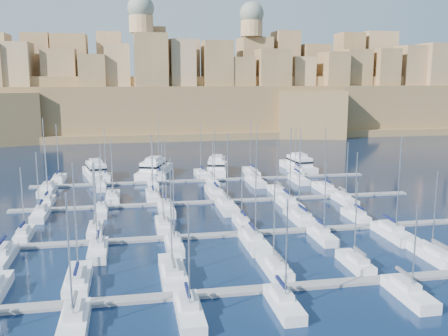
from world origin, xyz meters
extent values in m
plane|color=black|center=(0.00, 0.00, 0.00)|extent=(600.00, 600.00, 0.00)
cube|color=slate|center=(0.00, -34.00, 0.20)|extent=(84.00, 2.00, 0.40)
cube|color=slate|center=(0.00, -12.00, 0.20)|extent=(84.00, 2.00, 0.40)
cube|color=slate|center=(0.00, 10.00, 0.20)|extent=(84.00, 2.00, 0.40)
cube|color=slate|center=(0.00, 32.00, 0.20)|extent=(84.00, 2.00, 0.40)
cube|color=white|center=(-25.19, -28.01, 0.55)|extent=(2.99, 9.98, 1.70)
cube|color=silver|center=(-25.19, -29.01, 1.75)|extent=(2.09, 4.49, 0.70)
cylinder|color=#9EA0A8|center=(-25.19, -27.51, 8.50)|extent=(0.18, 0.18, 14.20)
cube|color=#0E143E|center=(-25.19, -29.51, 2.80)|extent=(0.35, 3.99, 0.35)
cube|color=white|center=(-13.30, -27.73, 0.56)|extent=(3.16, 10.55, 1.73)
cube|color=silver|center=(-13.30, -28.78, 1.78)|extent=(2.21, 4.75, 0.70)
cylinder|color=#9EA0A8|center=(-13.30, -27.20, 8.59)|extent=(0.18, 0.18, 14.32)
cube|color=#595B60|center=(-13.30, -29.31, 2.83)|extent=(0.35, 4.22, 0.35)
cube|color=white|center=(0.37, -28.36, 0.53)|extent=(2.78, 9.27, 1.66)
cube|color=silver|center=(0.37, -29.29, 1.71)|extent=(1.95, 4.17, 0.70)
cylinder|color=#9EA0A8|center=(0.37, -27.90, 7.11)|extent=(0.18, 0.18, 11.49)
cube|color=#595B60|center=(0.37, -29.75, 2.76)|extent=(0.35, 3.71, 0.35)
cube|color=white|center=(11.76, -28.93, 0.50)|extent=(2.44, 8.13, 1.61)
cube|color=silver|center=(11.76, -29.75, 1.66)|extent=(1.71, 3.66, 0.70)
cylinder|color=#9EA0A8|center=(11.76, -28.53, 6.64)|extent=(0.18, 0.18, 10.66)
cube|color=#595B60|center=(11.76, -30.15, 2.71)|extent=(0.35, 3.25, 0.35)
cube|color=white|center=(24.17, -28.25, 0.54)|extent=(2.85, 9.49, 1.67)
cube|color=silver|center=(24.17, -29.20, 1.72)|extent=(1.99, 4.27, 0.70)
cylinder|color=#9EA0A8|center=(24.17, -27.78, 7.11)|extent=(0.18, 0.18, 11.48)
cube|color=#595B60|center=(24.17, -29.68, 2.77)|extent=(0.35, 3.80, 0.35)
cube|color=white|center=(-24.54, -39.75, 0.54)|extent=(2.85, 9.49, 1.67)
cube|color=silver|center=(-24.54, -38.80, 1.72)|extent=(1.99, 4.27, 0.70)
cylinder|color=#9EA0A8|center=(-24.54, -40.22, 8.09)|extent=(0.18, 0.18, 13.43)
cube|color=#595B60|center=(-24.54, -38.32, 2.77)|extent=(0.35, 3.80, 0.35)
cube|color=white|center=(-12.51, -39.54, 0.53)|extent=(2.72, 9.07, 1.65)
cube|color=silver|center=(-12.51, -38.63, 1.70)|extent=(1.91, 4.08, 0.70)
cylinder|color=#9EA0A8|center=(-12.51, -39.99, 7.19)|extent=(0.18, 0.18, 11.67)
cube|color=#0E143E|center=(-12.51, -38.18, 2.75)|extent=(0.35, 3.63, 0.35)
cube|color=white|center=(-1.72, -39.30, 0.51)|extent=(2.58, 8.59, 1.63)
cube|color=silver|center=(-1.72, -38.44, 1.68)|extent=(1.80, 3.87, 0.70)
cylinder|color=#9EA0A8|center=(-1.72, -39.73, 7.14)|extent=(0.18, 0.18, 11.63)
cube|color=#0E143E|center=(-1.72, -38.01, 2.73)|extent=(0.35, 3.44, 0.35)
cube|color=white|center=(13.66, -39.47, 0.52)|extent=(2.68, 8.93, 1.65)
cube|color=silver|center=(13.66, -38.57, 1.70)|extent=(1.88, 4.02, 0.70)
cylinder|color=#9EA0A8|center=(13.66, -39.91, 6.47)|extent=(0.18, 0.18, 10.24)
cube|color=#595B60|center=(13.66, -38.13, 2.75)|extent=(0.35, 3.57, 0.35)
cube|color=white|center=(-35.60, -7.22, 0.49)|extent=(2.27, 7.57, 1.58)
cube|color=silver|center=(-35.60, -7.97, 1.63)|extent=(1.59, 3.41, 0.70)
cylinder|color=#9EA0A8|center=(-35.60, -6.84, 6.47)|extent=(0.18, 0.18, 10.39)
cube|color=#0E143E|center=(-35.60, -8.35, 2.68)|extent=(0.35, 3.03, 0.35)
cube|color=white|center=(-24.40, -7.03, 0.50)|extent=(2.38, 7.93, 1.60)
cube|color=silver|center=(-24.40, -7.83, 1.65)|extent=(1.67, 3.57, 0.70)
cylinder|color=#9EA0A8|center=(-24.40, -6.64, 6.64)|extent=(0.18, 0.18, 10.69)
cube|color=#595B60|center=(-24.40, -8.22, 2.70)|extent=(0.35, 3.17, 0.35)
cube|color=white|center=(-13.00, -6.63, 0.52)|extent=(2.62, 8.73, 1.64)
cube|color=silver|center=(-13.00, -7.51, 1.69)|extent=(1.83, 3.93, 0.70)
cylinder|color=#9EA0A8|center=(-13.00, -6.20, 8.14)|extent=(0.18, 0.18, 13.60)
cube|color=#595B60|center=(-13.00, -7.94, 2.74)|extent=(0.35, 3.49, 0.35)
cube|color=white|center=(0.68, -7.30, 0.48)|extent=(2.22, 7.40, 1.57)
cube|color=silver|center=(0.68, -8.04, 1.62)|extent=(1.55, 3.33, 0.70)
cylinder|color=#9EA0A8|center=(0.68, -6.93, 5.95)|extent=(0.18, 0.18, 9.36)
cube|color=#0E143E|center=(0.68, -8.41, 2.67)|extent=(0.35, 2.96, 0.35)
cube|color=white|center=(11.78, -5.85, 0.56)|extent=(3.09, 10.31, 1.72)
cube|color=silver|center=(11.78, -6.88, 1.77)|extent=(2.16, 4.64, 0.70)
cylinder|color=#9EA0A8|center=(11.78, -5.33, 8.59)|extent=(0.18, 0.18, 14.36)
cube|color=#0E143E|center=(11.78, -7.39, 2.82)|extent=(0.35, 4.12, 0.35)
cube|color=white|center=(22.22, -6.97, 0.50)|extent=(2.42, 8.06, 1.60)
cube|color=silver|center=(22.22, -7.78, 1.65)|extent=(1.69, 3.63, 0.70)
cylinder|color=#9EA0A8|center=(22.22, -6.57, 6.88)|extent=(0.18, 0.18, 11.15)
cube|color=#0E143E|center=(22.22, -8.18, 2.70)|extent=(0.35, 3.22, 0.35)
cube|color=white|center=(-36.74, -18.18, 0.56)|extent=(3.11, 10.37, 1.72)
cube|color=silver|center=(-36.74, -17.15, 1.77)|extent=(2.18, 4.67, 0.70)
cube|color=#0E143E|center=(-36.74, -16.63, 2.82)|extent=(0.35, 4.15, 0.35)
cube|color=white|center=(-23.38, -17.50, 0.53)|extent=(2.70, 9.00, 1.65)
cube|color=silver|center=(-23.38, -16.60, 1.70)|extent=(1.89, 4.05, 0.70)
cylinder|color=#9EA0A8|center=(-23.38, -17.95, 7.62)|extent=(0.18, 0.18, 12.55)
cube|color=#0E143E|center=(-23.38, -16.15, 2.75)|extent=(0.35, 3.60, 0.35)
cube|color=white|center=(-12.15, -17.13, 0.51)|extent=(2.48, 8.26, 1.61)
cube|color=silver|center=(-12.15, -16.31, 1.66)|extent=(1.74, 3.72, 0.70)
cylinder|color=#9EA0A8|center=(-12.15, -17.54, 6.96)|extent=(0.18, 0.18, 11.29)
cube|color=#595B60|center=(-12.15, -15.89, 2.71)|extent=(0.35, 3.31, 0.35)
cube|color=white|center=(0.22, -18.01, 0.55)|extent=(3.01, 10.03, 1.70)
cube|color=silver|center=(0.22, -17.01, 1.75)|extent=(2.11, 4.51, 0.70)
cylinder|color=#9EA0A8|center=(0.22, -18.52, 7.61)|extent=(0.18, 0.18, 12.42)
cube|color=#0E143E|center=(0.22, -16.51, 2.80)|extent=(0.35, 4.01, 0.35)
cube|color=white|center=(11.74, -17.07, 0.50)|extent=(2.44, 8.15, 1.61)
cube|color=silver|center=(11.74, -16.26, 1.66)|extent=(1.71, 3.67, 0.70)
cylinder|color=#9EA0A8|center=(11.74, -17.48, 7.10)|extent=(0.18, 0.18, 11.58)
cube|color=#0E143E|center=(11.74, -15.85, 2.71)|extent=(0.35, 3.26, 0.35)
cube|color=white|center=(23.64, -18.15, 0.56)|extent=(3.09, 10.31, 1.72)
cube|color=silver|center=(23.64, -17.12, 1.77)|extent=(2.16, 4.64, 0.70)
cylinder|color=#9EA0A8|center=(23.64, -18.67, 9.07)|extent=(0.18, 0.18, 15.30)
cube|color=#0E143E|center=(23.64, -16.61, 2.82)|extent=(0.35, 4.12, 0.35)
cube|color=white|center=(-35.20, 14.71, 0.49)|extent=(2.23, 7.42, 1.57)
cube|color=silver|center=(-35.20, 13.97, 1.62)|extent=(1.56, 3.34, 0.70)
cylinder|color=#9EA0A8|center=(-35.20, 15.08, 7.02)|extent=(0.18, 0.18, 11.49)
cube|color=#0E143E|center=(-35.20, 13.60, 2.67)|extent=(0.35, 2.97, 0.35)
cube|color=white|center=(-22.19, 15.72, 0.54)|extent=(2.83, 9.44, 1.67)
cube|color=silver|center=(-22.19, 14.78, 1.72)|extent=(1.98, 4.25, 0.70)
cylinder|color=#9EA0A8|center=(-22.19, 16.19, 7.18)|extent=(0.18, 0.18, 11.62)
cube|color=#595B60|center=(-22.19, 14.30, 2.77)|extent=(0.35, 3.78, 0.35)
cube|color=white|center=(-13.80, 15.70, 0.54)|extent=(2.82, 9.40, 1.67)
cube|color=silver|center=(-13.80, 14.76, 1.72)|extent=(1.97, 4.23, 0.70)
cylinder|color=#9EA0A8|center=(-13.80, 16.17, 7.77)|extent=(0.18, 0.18, 12.79)
cube|color=#0E143E|center=(-13.80, 14.29, 2.77)|extent=(0.35, 3.76, 0.35)
cube|color=white|center=(-0.13, 16.25, 0.56)|extent=(3.15, 10.49, 1.72)
cube|color=silver|center=(-0.13, 15.20, 1.77)|extent=(2.20, 4.72, 0.70)
cylinder|color=#9EA0A8|center=(-0.13, 16.77, 7.99)|extent=(0.18, 0.18, 13.12)
cube|color=#0E143E|center=(-0.13, 14.67, 2.82)|extent=(0.35, 4.20, 0.35)
cube|color=white|center=(13.85, 15.13, 0.51)|extent=(2.48, 8.25, 1.61)
cube|color=silver|center=(13.85, 14.30, 1.66)|extent=(1.73, 3.71, 0.70)
cylinder|color=#9EA0A8|center=(13.85, 15.54, 6.82)|extent=(0.18, 0.18, 11.01)
cube|color=#595B60|center=(13.85, 13.89, 2.71)|extent=(0.35, 3.30, 0.35)
cube|color=white|center=(25.30, 15.70, 0.54)|extent=(2.82, 9.41, 1.67)
cube|color=silver|center=(25.30, 14.76, 1.72)|extent=(1.98, 4.23, 0.70)
cylinder|color=#9EA0A8|center=(25.30, 16.17, 8.13)|extent=(0.18, 0.18, 13.53)
cube|color=#0E143E|center=(25.30, 14.29, 2.77)|extent=(0.35, 3.76, 0.35)
cube|color=white|center=(-35.07, 4.66, 0.52)|extent=(2.61, 8.69, 1.63)
cube|color=silver|center=(-35.07, 5.53, 1.68)|extent=(1.82, 3.91, 0.70)
cylinder|color=#9EA0A8|center=(-35.07, 4.22, 6.90)|extent=(0.18, 0.18, 11.12)
cube|color=#0E143E|center=(-35.07, 5.96, 2.73)|extent=(0.35, 3.47, 0.35)
cube|color=white|center=(-24.00, 5.15, 0.49)|extent=(2.31, 7.70, 1.58)
cube|color=silver|center=(-24.00, 5.92, 1.63)|extent=(1.62, 3.46, 0.70)
cylinder|color=#9EA0A8|center=(-24.00, 4.77, 6.31)|extent=(0.18, 0.18, 10.04)
cube|color=#0E143E|center=(-24.00, 6.31, 2.68)|extent=(0.35, 3.08, 0.35)
cube|color=white|center=(-11.79, 4.07, 0.55)|extent=(2.96, 9.86, 1.69)
cube|color=silver|center=(-11.79, 5.06, 1.74)|extent=(2.07, 4.44, 0.70)
cylinder|color=#9EA0A8|center=(-11.79, 3.58, 7.80)|extent=(0.18, 0.18, 12.81)
cube|color=#0E143E|center=(-11.79, 5.55, 2.79)|extent=(0.35, 3.94, 0.35)
cube|color=white|center=(0.14, 3.82, 0.56)|extent=(3.11, 10.37, 1.72)
cube|color=silver|center=(0.14, 4.85, 1.77)|extent=(2.18, 4.67, 0.70)
cylinder|color=#9EA0A8|center=(0.14, 3.30, 8.35)|extent=(0.18, 0.18, 13.87)
cube|color=#595B60|center=(0.14, 5.37, 2.82)|extent=(0.35, 4.15, 0.35)
cube|color=white|center=(12.84, 3.76, 0.56)|extent=(3.14, 10.47, 1.72)
cube|color=silver|center=(12.84, 4.81, 1.77)|extent=(2.20, 4.71, 0.70)
cylinder|color=#9EA0A8|center=(12.84, 3.24, 8.71)|extent=(0.18, 0.18, 14.56)
cube|color=#0E143E|center=(12.84, 5.33, 2.82)|extent=(0.35, 4.19, 0.35)
cube|color=white|center=(25.34, 4.67, 0.52)|extent=(2.60, 8.66, 1.63)
cube|color=silver|center=(25.34, 5.53, 1.68)|extent=(1.82, 3.90, 0.70)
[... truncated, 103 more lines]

